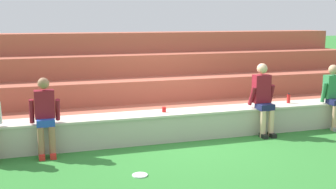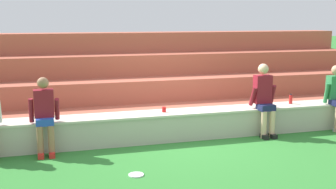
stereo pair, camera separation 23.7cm
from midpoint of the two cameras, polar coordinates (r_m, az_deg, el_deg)
name	(u,v)px [view 2 (the right image)]	position (r m, az deg, el deg)	size (l,w,h in m)	color
ground_plane	(190,142)	(8.36, 3.75, -6.23)	(80.00, 80.00, 0.00)	#2D752D
stone_seating_wall	(186,124)	(8.54, 3.13, -3.86)	(9.60, 0.60, 0.55)	#B7AF9E
brick_bleachers	(156,84)	(10.64, -0.99, 1.43)	(10.59, 3.11, 1.98)	#AB5440
person_left_of_center	(44,114)	(7.68, -15.19, -2.46)	(0.51, 0.47, 1.35)	#996B4C
person_center	(264,97)	(8.84, 13.37, -0.37)	(0.52, 0.53, 1.45)	#DBAD89
water_bottle_mid_right	(291,99)	(9.55, 16.62, -0.60)	(0.07, 0.07, 0.21)	red
plastic_cup_left_end	(164,109)	(8.36, 0.28, -2.00)	(0.08, 0.08, 0.10)	red
frisbee	(136,175)	(6.64, -3.20, -10.57)	(0.23, 0.23, 0.02)	white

